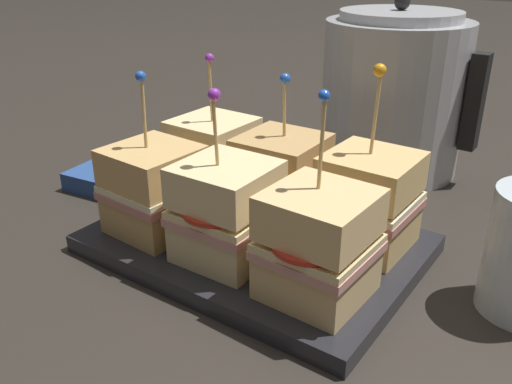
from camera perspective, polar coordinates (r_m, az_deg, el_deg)
name	(u,v)px	position (r m, az deg, el deg)	size (l,w,h in m)	color
ground_plane	(256,251)	(0.56, 0.00, -6.23)	(6.00, 6.00, 0.00)	#2D2823
serving_platter	(256,243)	(0.56, 0.00, -5.43)	(0.32, 0.22, 0.02)	#232328
sandwich_front_left	(154,189)	(0.56, -10.68, 0.28)	(0.09, 0.09, 0.16)	tan
sandwich_front_center	(224,211)	(0.50, -3.38, -2.02)	(0.09, 0.09, 0.16)	beige
sandwich_front_right	(318,245)	(0.45, 6.57, -5.54)	(0.09, 0.09, 0.17)	#DBB77A
sandwich_back_left	(213,159)	(0.62, -4.50, 3.49)	(0.09, 0.09, 0.17)	beige
sandwich_back_center	(283,180)	(0.57, 2.90, 1.28)	(0.09, 0.09, 0.16)	tan
sandwich_back_right	(369,201)	(0.53, 11.77, -0.89)	(0.09, 0.09, 0.18)	tan
kettle_steel	(393,94)	(0.76, 14.23, 9.92)	(0.21, 0.19, 0.23)	#B7BABF
napkin_stack	(127,175)	(0.73, -13.47, 1.74)	(0.13, 0.13, 0.02)	navy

